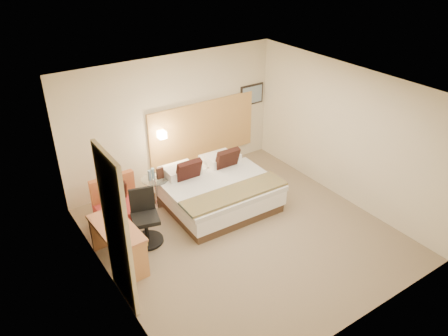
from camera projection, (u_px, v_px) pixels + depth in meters
floor at (243, 234)px, 7.88m from camera, size 4.80×5.00×0.02m
ceiling at (247, 89)px, 6.56m from camera, size 4.80×5.00×0.02m
wall_back at (173, 119)px, 9.04m from camera, size 4.80×0.02×2.70m
wall_front at (365, 250)px, 5.41m from camera, size 4.80×0.02×2.70m
wall_left at (105, 215)px, 6.05m from camera, size 0.02×5.00×2.70m
wall_right at (345, 134)px, 8.40m from camera, size 0.02×5.00×2.70m
headboard_panel at (203, 130)px, 9.55m from camera, size 2.60×0.04×1.30m
art_frame at (252, 95)px, 9.94m from camera, size 0.62×0.03×0.47m
art_canvas at (252, 95)px, 9.92m from camera, size 0.54×0.01×0.39m
lamp_arm at (161, 134)px, 8.90m from camera, size 0.02×0.12×0.02m
lamp_shade at (162, 135)px, 8.86m from camera, size 0.15×0.15×0.15m
curtain at (116, 231)px, 5.95m from camera, size 0.06×0.90×2.42m
bottle_a at (149, 175)px, 8.33m from camera, size 0.06×0.06×0.21m
bottle_b at (153, 173)px, 8.41m from camera, size 0.06×0.06×0.21m
menu_folder at (160, 173)px, 8.39m from camera, size 0.14×0.05×0.23m
bed at (216, 190)px, 8.58m from camera, size 2.07×2.01×0.99m
lounge_chair at (119, 206)px, 8.02m from camera, size 0.83×0.73×0.88m
side_table at (156, 190)px, 8.55m from camera, size 0.53×0.53×0.59m
desk at (118, 234)px, 6.93m from camera, size 0.59×1.19×0.73m
desk_chair at (145, 221)px, 7.52m from camera, size 0.68×0.68×0.98m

